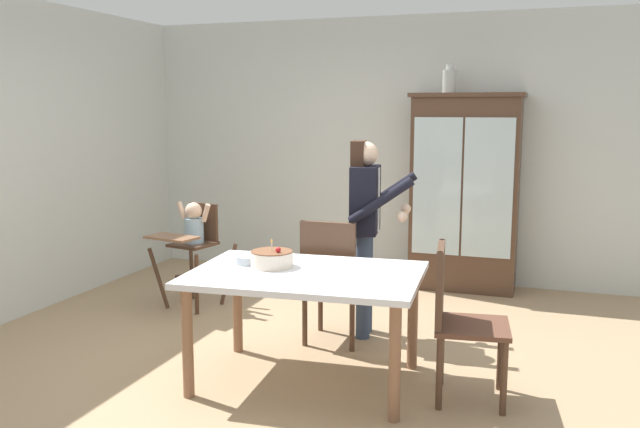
% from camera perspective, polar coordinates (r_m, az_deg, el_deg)
% --- Properties ---
extents(ground_plane, '(6.24, 6.24, 0.00)m').
position_cam_1_polar(ground_plane, '(4.89, -2.10, -12.33)').
color(ground_plane, tan).
extents(wall_back, '(5.32, 0.06, 2.70)m').
position_cam_1_polar(wall_back, '(7.08, 5.58, 5.48)').
color(wall_back, silver).
rests_on(wall_back, ground_plane).
extents(china_cabinet, '(1.07, 0.48, 1.92)m').
position_cam_1_polar(china_cabinet, '(6.71, 12.16, 1.83)').
color(china_cabinet, '#4C3323').
rests_on(china_cabinet, ground_plane).
extents(ceramic_vase, '(0.13, 0.13, 0.27)m').
position_cam_1_polar(ceramic_vase, '(6.69, 10.91, 11.05)').
color(ceramic_vase, '#B2B7B2').
rests_on(ceramic_vase, china_cabinet).
extents(high_chair_with_toddler, '(0.67, 0.76, 0.95)m').
position_cam_1_polar(high_chair_with_toddler, '(6.11, -10.70, -1.78)').
color(high_chair_with_toddler, '#4C3323').
rests_on(high_chair_with_toddler, ground_plane).
extents(adult_person, '(0.55, 0.54, 1.53)m').
position_cam_1_polar(adult_person, '(5.20, 3.93, 0.01)').
color(adult_person, '#33425B').
rests_on(adult_person, ground_plane).
extents(dining_table, '(1.53, 1.11, 0.74)m').
position_cam_1_polar(dining_table, '(4.34, -1.20, -6.07)').
color(dining_table, silver).
rests_on(dining_table, ground_plane).
extents(birthday_cake, '(0.28, 0.28, 0.19)m').
position_cam_1_polar(birthday_cake, '(4.45, -4.10, -3.81)').
color(birthday_cake, beige).
rests_on(birthday_cake, dining_table).
extents(serving_bowl, '(0.18, 0.18, 0.05)m').
position_cam_1_polar(serving_bowl, '(4.56, -6.11, -3.87)').
color(serving_bowl, '#B2BCC6').
rests_on(serving_bowl, dining_table).
extents(dining_chair_far_side, '(0.44, 0.44, 0.96)m').
position_cam_1_polar(dining_chair_far_side, '(5.04, 0.99, -5.05)').
color(dining_chair_far_side, '#4C3323').
rests_on(dining_chair_far_side, ground_plane).
extents(dining_chair_right_end, '(0.49, 0.49, 0.96)m').
position_cam_1_polar(dining_chair_right_end, '(4.21, 11.43, -8.07)').
color(dining_chair_right_end, '#4C3323').
rests_on(dining_chair_right_end, ground_plane).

